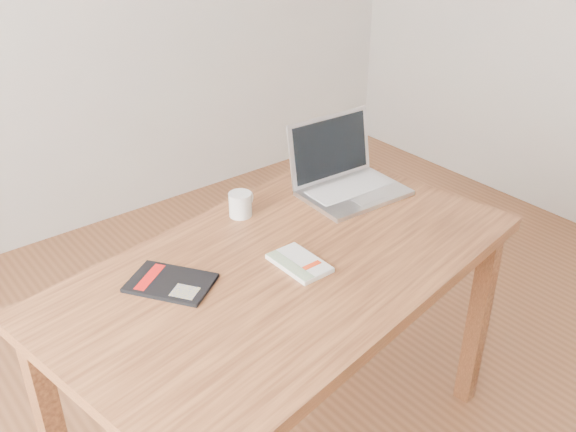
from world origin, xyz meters
TOP-DOWN VIEW (x-y plane):
  - room at (-0.07, 0.00)m, footprint 4.04×4.04m
  - desk at (-0.16, 0.17)m, footprint 1.45×0.98m
  - white_guidebook at (-0.15, 0.13)m, footprint 0.11×0.17m
  - black_guidebook at (-0.47, 0.27)m, footprint 0.24×0.26m
  - laptop at (0.26, 0.39)m, footprint 0.35×0.29m
  - coffee_mug at (-0.11, 0.46)m, footprint 0.10×0.07m

SIDE VIEW (x-z plane):
  - desk at x=-0.16m, z-range 0.29..1.04m
  - black_guidebook at x=-0.47m, z-range 0.75..0.76m
  - white_guidebook at x=-0.15m, z-range 0.75..0.76m
  - coffee_mug at x=-0.11m, z-range 0.75..0.83m
  - laptop at x=0.26m, z-range 0.68..0.92m
  - room at x=-0.07m, z-range 0.01..2.71m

